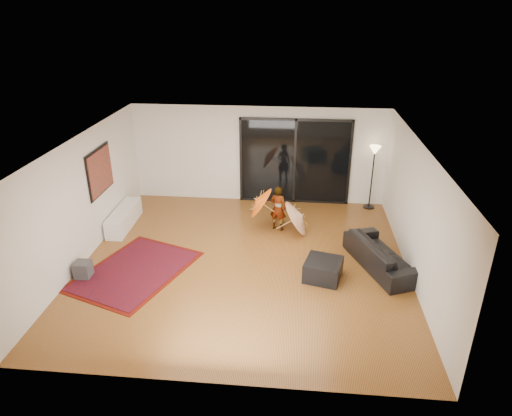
# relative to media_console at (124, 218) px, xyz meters

# --- Properties ---
(floor) EXTENTS (7.00, 7.00, 0.00)m
(floor) POSITION_rel_media_console_xyz_m (3.25, -1.49, -0.23)
(floor) COLOR olive
(floor) RESTS_ON ground
(ceiling) EXTENTS (7.00, 7.00, 0.00)m
(ceiling) POSITION_rel_media_console_xyz_m (3.25, -1.49, 2.47)
(ceiling) COLOR white
(ceiling) RESTS_ON wall_back
(wall_back) EXTENTS (7.00, 0.00, 7.00)m
(wall_back) POSITION_rel_media_console_xyz_m (3.25, 2.01, 1.12)
(wall_back) COLOR silver
(wall_back) RESTS_ON floor
(wall_front) EXTENTS (7.00, 0.00, 7.00)m
(wall_front) POSITION_rel_media_console_xyz_m (3.25, -4.99, 1.12)
(wall_front) COLOR silver
(wall_front) RESTS_ON floor
(wall_left) EXTENTS (0.00, 7.00, 7.00)m
(wall_left) POSITION_rel_media_console_xyz_m (-0.25, -1.49, 1.12)
(wall_left) COLOR silver
(wall_left) RESTS_ON floor
(wall_right) EXTENTS (0.00, 7.00, 7.00)m
(wall_right) POSITION_rel_media_console_xyz_m (6.75, -1.49, 1.12)
(wall_right) COLOR silver
(wall_right) RESTS_ON floor
(sliding_door) EXTENTS (3.06, 0.07, 2.40)m
(sliding_door) POSITION_rel_media_console_xyz_m (4.25, 1.98, 0.97)
(sliding_door) COLOR black
(sliding_door) RESTS_ON wall_back
(painting) EXTENTS (0.04, 1.28, 1.08)m
(painting) POSITION_rel_media_console_xyz_m (-0.21, -0.49, 1.42)
(painting) COLOR black
(painting) RESTS_ON wall_left
(media_console) EXTENTS (0.45, 1.66, 0.46)m
(media_console) POSITION_rel_media_console_xyz_m (0.00, 0.00, 0.00)
(media_console) COLOR white
(media_console) RESTS_ON floor
(speaker) EXTENTS (0.32, 0.32, 0.36)m
(speaker) POSITION_rel_media_console_xyz_m (0.00, -2.38, -0.05)
(speaker) COLOR #424244
(speaker) RESTS_ON floor
(persian_rug) EXTENTS (2.63, 3.06, 0.02)m
(persian_rug) POSITION_rel_media_console_xyz_m (0.98, -2.06, -0.22)
(persian_rug) COLOR #550F07
(persian_rug) RESTS_ON floor
(sofa) EXTENTS (1.51, 2.20, 0.60)m
(sofa) POSITION_rel_media_console_xyz_m (6.20, -1.38, 0.07)
(sofa) COLOR black
(sofa) RESTS_ON floor
(ottoman) EXTENTS (0.87, 0.87, 0.41)m
(ottoman) POSITION_rel_media_console_xyz_m (4.94, -1.94, -0.02)
(ottoman) COLOR black
(ottoman) RESTS_ON floor
(floor_lamp) EXTENTS (0.30, 0.30, 1.77)m
(floor_lamp) POSITION_rel_media_console_xyz_m (6.35, 1.76, 1.17)
(floor_lamp) COLOR black
(floor_lamp) RESTS_ON floor
(child) EXTENTS (0.48, 0.39, 1.15)m
(child) POSITION_rel_media_console_xyz_m (3.89, 0.19, 0.35)
(child) COLOR #999999
(child) RESTS_ON floor
(parasol_orange) EXTENTS (0.63, 0.85, 0.89)m
(parasol_orange) POSITION_rel_media_console_xyz_m (3.34, 0.14, 0.50)
(parasol_orange) COLOR #DD540B
(parasol_orange) RESTS_ON child
(parasol_white) EXTENTS (0.67, 0.93, 0.97)m
(parasol_white) POSITION_rel_media_console_xyz_m (4.49, 0.04, 0.27)
(parasol_white) COLOR white
(parasol_white) RESTS_ON floor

